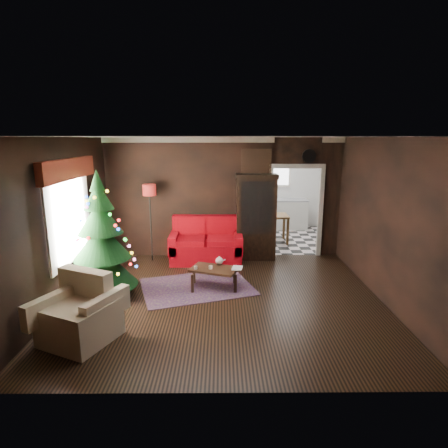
{
  "coord_description": "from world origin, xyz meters",
  "views": [
    {
      "loc": [
        -0.05,
        -6.09,
        2.78
      ],
      "look_at": [
        0.0,
        0.9,
        1.15
      ],
      "focal_mm": 29.62,
      "sensor_mm": 36.0,
      "label": 1
    }
  ],
  "objects_px": {
    "teapot": "(219,261)",
    "armchair": "(79,310)",
    "curio_cabinet": "(256,219)",
    "floor_lamp": "(151,226)",
    "coffee_table": "(214,278)",
    "christmas_tree": "(101,238)",
    "wall_clock": "(309,156)",
    "kitchen_table": "(274,228)",
    "loveseat": "(206,240)"
  },
  "relations": [
    {
      "from": "teapot",
      "to": "armchair",
      "type": "bearing_deg",
      "value": -133.5
    },
    {
      "from": "curio_cabinet",
      "to": "floor_lamp",
      "type": "xyz_separation_m",
      "value": [
        -2.41,
        -0.16,
        -0.12
      ]
    },
    {
      "from": "curio_cabinet",
      "to": "coffee_table",
      "type": "xyz_separation_m",
      "value": [
        -0.94,
        -1.8,
        -0.75
      ]
    },
    {
      "from": "christmas_tree",
      "to": "wall_clock",
      "type": "relative_size",
      "value": 7.13
    },
    {
      "from": "floor_lamp",
      "to": "armchair",
      "type": "bearing_deg",
      "value": -96.08
    },
    {
      "from": "wall_clock",
      "to": "kitchen_table",
      "type": "xyz_separation_m",
      "value": [
        -0.55,
        1.25,
        -2.0
      ]
    },
    {
      "from": "curio_cabinet",
      "to": "kitchen_table",
      "type": "height_order",
      "value": "curio_cabinet"
    },
    {
      "from": "christmas_tree",
      "to": "kitchen_table",
      "type": "distance_m",
      "value": 5.02
    },
    {
      "from": "coffee_table",
      "to": "teapot",
      "type": "xyz_separation_m",
      "value": [
        0.1,
        0.21,
        0.27
      ]
    },
    {
      "from": "loveseat",
      "to": "wall_clock",
      "type": "xyz_separation_m",
      "value": [
        2.35,
        0.4,
        1.88
      ]
    },
    {
      "from": "floor_lamp",
      "to": "christmas_tree",
      "type": "distance_m",
      "value": 1.94
    },
    {
      "from": "coffee_table",
      "to": "kitchen_table",
      "type": "height_order",
      "value": "kitchen_table"
    },
    {
      "from": "christmas_tree",
      "to": "teapot",
      "type": "distance_m",
      "value": 2.21
    },
    {
      "from": "christmas_tree",
      "to": "armchair",
      "type": "distance_m",
      "value": 1.73
    },
    {
      "from": "loveseat",
      "to": "armchair",
      "type": "height_order",
      "value": "loveseat"
    },
    {
      "from": "wall_clock",
      "to": "kitchen_table",
      "type": "bearing_deg",
      "value": 113.75
    },
    {
      "from": "christmas_tree",
      "to": "wall_clock",
      "type": "distance_m",
      "value": 4.87
    },
    {
      "from": "wall_clock",
      "to": "coffee_table",
      "type": "bearing_deg",
      "value": -137.27
    },
    {
      "from": "loveseat",
      "to": "coffee_table",
      "type": "height_order",
      "value": "loveseat"
    },
    {
      "from": "coffee_table",
      "to": "kitchen_table",
      "type": "bearing_deg",
      "value": 63.77
    },
    {
      "from": "coffee_table",
      "to": "wall_clock",
      "type": "relative_size",
      "value": 2.68
    },
    {
      "from": "curio_cabinet",
      "to": "wall_clock",
      "type": "bearing_deg",
      "value": 8.53
    },
    {
      "from": "armchair",
      "to": "floor_lamp",
      "type": "bearing_deg",
      "value": 108.49
    },
    {
      "from": "floor_lamp",
      "to": "wall_clock",
      "type": "relative_size",
      "value": 5.91
    },
    {
      "from": "kitchen_table",
      "to": "coffee_table",
      "type": "bearing_deg",
      "value": -116.23
    },
    {
      "from": "loveseat",
      "to": "armchair",
      "type": "relative_size",
      "value": 1.83
    },
    {
      "from": "coffee_table",
      "to": "armchair",
      "type": "bearing_deg",
      "value": -135.06
    },
    {
      "from": "curio_cabinet",
      "to": "coffee_table",
      "type": "distance_m",
      "value": 2.16
    },
    {
      "from": "curio_cabinet",
      "to": "christmas_tree",
      "type": "xyz_separation_m",
      "value": [
        -2.94,
        -2.01,
        0.1
      ]
    },
    {
      "from": "christmas_tree",
      "to": "armchair",
      "type": "bearing_deg",
      "value": -84.46
    },
    {
      "from": "curio_cabinet",
      "to": "christmas_tree",
      "type": "relative_size",
      "value": 0.83
    },
    {
      "from": "christmas_tree",
      "to": "loveseat",
      "type": "bearing_deg",
      "value": 45.06
    },
    {
      "from": "teapot",
      "to": "floor_lamp",
      "type": "bearing_deg",
      "value": 137.57
    },
    {
      "from": "curio_cabinet",
      "to": "wall_clock",
      "type": "xyz_separation_m",
      "value": [
        1.2,
        0.18,
        1.43
      ]
    },
    {
      "from": "curio_cabinet",
      "to": "floor_lamp",
      "type": "height_order",
      "value": "curio_cabinet"
    },
    {
      "from": "loveseat",
      "to": "coffee_table",
      "type": "bearing_deg",
      "value": -82.41
    },
    {
      "from": "teapot",
      "to": "curio_cabinet",
      "type": "bearing_deg",
      "value": 62.08
    },
    {
      "from": "loveseat",
      "to": "curio_cabinet",
      "type": "distance_m",
      "value": 1.25
    },
    {
      "from": "floor_lamp",
      "to": "wall_clock",
      "type": "height_order",
      "value": "wall_clock"
    },
    {
      "from": "curio_cabinet",
      "to": "armchair",
      "type": "relative_size",
      "value": 2.05
    },
    {
      "from": "floor_lamp",
      "to": "christmas_tree",
      "type": "bearing_deg",
      "value": -105.88
    },
    {
      "from": "christmas_tree",
      "to": "kitchen_table",
      "type": "xyz_separation_m",
      "value": [
        3.59,
        3.44,
        -0.68
      ]
    },
    {
      "from": "wall_clock",
      "to": "armchair",
      "type": "bearing_deg",
      "value": -136.23
    },
    {
      "from": "armchair",
      "to": "loveseat",
      "type": "bearing_deg",
      "value": 89.03
    },
    {
      "from": "armchair",
      "to": "wall_clock",
      "type": "bearing_deg",
      "value": 68.34
    },
    {
      "from": "armchair",
      "to": "kitchen_table",
      "type": "distance_m",
      "value": 6.12
    },
    {
      "from": "floor_lamp",
      "to": "teapot",
      "type": "relative_size",
      "value": 11.4
    },
    {
      "from": "curio_cabinet",
      "to": "floor_lamp",
      "type": "bearing_deg",
      "value": -176.27
    },
    {
      "from": "christmas_tree",
      "to": "armchair",
      "type": "xyz_separation_m",
      "value": [
        0.16,
        -1.62,
        -0.59
      ]
    },
    {
      "from": "teapot",
      "to": "wall_clock",
      "type": "bearing_deg",
      "value": 40.92
    }
  ]
}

